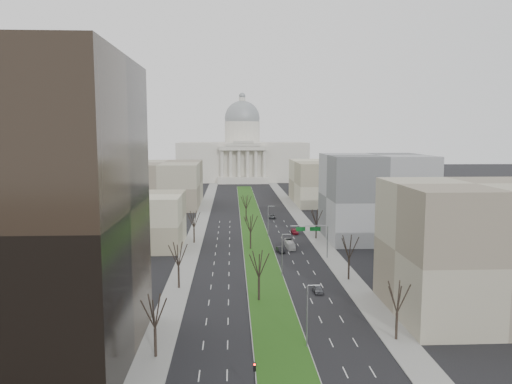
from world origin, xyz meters
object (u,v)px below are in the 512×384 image
object	(u,v)px
car_red	(295,232)
box_van	(290,244)
car_grey_near	(318,289)
car_grey_far	(272,216)
car_black	(280,250)

from	to	relation	value
car_red	box_van	distance (m)	19.19
car_grey_near	car_red	bearing A→B (deg)	86.07
car_grey_near	car_grey_far	bearing A→B (deg)	90.09
car_red	car_black	bearing A→B (deg)	-110.24
car_grey_far	box_van	bearing A→B (deg)	-88.59
car_black	car_grey_far	bearing A→B (deg)	77.82
car_grey_far	box_van	world-z (taller)	box_van
car_grey_near	car_grey_far	distance (m)	82.82
car_black	car_grey_near	bearing A→B (deg)	-92.87
car_black	car_grey_far	distance (m)	50.79
car_grey_near	car_black	size ratio (longest dim) A/B	0.97
car_grey_near	box_van	bearing A→B (deg)	90.44
car_grey_near	box_van	distance (m)	36.35
car_black	car_red	distance (m)	24.03
car_grey_far	car_black	bearing A→B (deg)	-91.93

